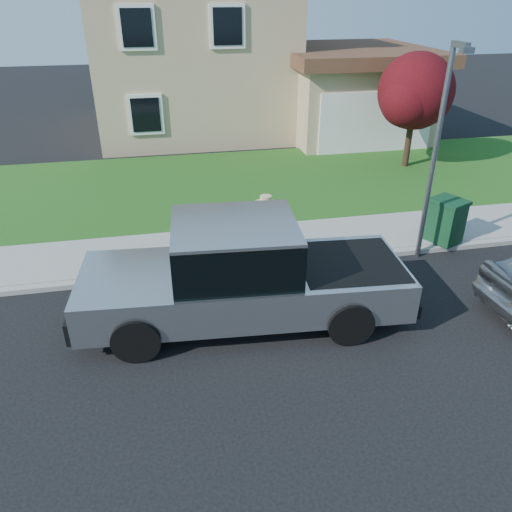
{
  "coord_description": "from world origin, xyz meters",
  "views": [
    {
      "loc": [
        -1.91,
        -7.11,
        5.88
      ],
      "look_at": [
        -0.2,
        1.35,
        1.2
      ],
      "focal_mm": 35.0,
      "sensor_mm": 36.0,
      "label": 1
    }
  ],
  "objects_px": {
    "woman": "(265,241)",
    "trash_bin": "(446,220)",
    "ornamental_tree": "(416,95)",
    "pickup_truck": "(242,276)",
    "street_lamp": "(438,145)"
  },
  "relations": [
    {
      "from": "woman",
      "to": "ornamental_tree",
      "type": "bearing_deg",
      "value": -142.82
    },
    {
      "from": "woman",
      "to": "trash_bin",
      "type": "relative_size",
      "value": 1.79
    },
    {
      "from": "woman",
      "to": "trash_bin",
      "type": "bearing_deg",
      "value": -179.31
    },
    {
      "from": "ornamental_tree",
      "to": "trash_bin",
      "type": "distance_m",
      "value": 6.56
    },
    {
      "from": "ornamental_tree",
      "to": "woman",
      "type": "bearing_deg",
      "value": -135.32
    },
    {
      "from": "pickup_truck",
      "to": "ornamental_tree",
      "type": "bearing_deg",
      "value": 51.38
    },
    {
      "from": "trash_bin",
      "to": "woman",
      "type": "bearing_deg",
      "value": 163.71
    },
    {
      "from": "pickup_truck",
      "to": "street_lamp",
      "type": "relative_size",
      "value": 1.33
    },
    {
      "from": "street_lamp",
      "to": "pickup_truck",
      "type": "bearing_deg",
      "value": -159.68
    },
    {
      "from": "woman",
      "to": "street_lamp",
      "type": "distance_m",
      "value": 4.34
    },
    {
      "from": "trash_bin",
      "to": "street_lamp",
      "type": "height_order",
      "value": "street_lamp"
    },
    {
      "from": "pickup_truck",
      "to": "trash_bin",
      "type": "xyz_separation_m",
      "value": [
        5.55,
        2.08,
        -0.26
      ]
    },
    {
      "from": "trash_bin",
      "to": "ornamental_tree",
      "type": "bearing_deg",
      "value": 47.46
    },
    {
      "from": "woman",
      "to": "street_lamp",
      "type": "relative_size",
      "value": 0.41
    },
    {
      "from": "street_lamp",
      "to": "ornamental_tree",
      "type": "bearing_deg",
      "value": 67.23
    }
  ]
}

